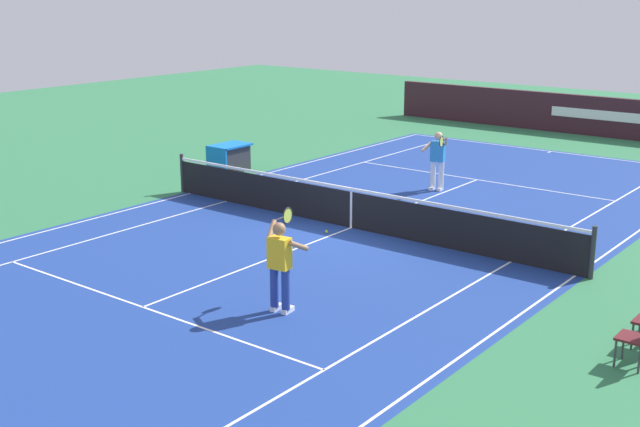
# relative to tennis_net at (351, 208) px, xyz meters

# --- Properties ---
(ground_plane) EXTENTS (60.00, 60.00, 0.00)m
(ground_plane) POSITION_rel_tennis_net_xyz_m (0.00, 0.00, -0.49)
(ground_plane) COLOR #2D7247
(court_slab) EXTENTS (24.20, 11.40, 0.00)m
(court_slab) POSITION_rel_tennis_net_xyz_m (0.00, 0.00, -0.49)
(court_slab) COLOR navy
(court_slab) RESTS_ON ground_plane
(court_line_markings) EXTENTS (23.85, 11.05, 0.01)m
(court_line_markings) POSITION_rel_tennis_net_xyz_m (0.00, 0.00, -0.49)
(court_line_markings) COLOR white
(court_line_markings) RESTS_ON ground_plane
(tennis_net) EXTENTS (0.10, 11.70, 1.08)m
(tennis_net) POSITION_rel_tennis_net_xyz_m (0.00, 0.00, 0.00)
(tennis_net) COLOR #2D2D33
(tennis_net) RESTS_ON ground_plane
(stadium_barrier) EXTENTS (0.26, 17.00, 1.51)m
(stadium_barrier) POSITION_rel_tennis_net_xyz_m (-15.90, 0.00, 0.26)
(stadium_barrier) COLOR #381923
(stadium_barrier) RESTS_ON ground_plane
(tennis_player_near) EXTENTS (1.03, 0.80, 1.70)m
(tennis_player_near) POSITION_rel_tennis_net_xyz_m (5.03, 2.09, 0.44)
(tennis_player_near) COLOR navy
(tennis_player_near) RESTS_ON ground_plane
(tennis_player_far) EXTENTS (1.01, 0.84, 1.70)m
(tennis_player_far) POSITION_rel_tennis_net_xyz_m (-4.55, -0.31, 0.44)
(tennis_player_far) COLOR white
(tennis_player_far) RESTS_ON ground_plane
(tennis_ball) EXTENTS (0.07, 0.07, 0.07)m
(tennis_ball) POSITION_rel_tennis_net_xyz_m (0.70, -0.21, -0.46)
(tennis_ball) COLOR #CCE01E
(tennis_ball) RESTS_ON ground_plane
(spectator_chair_2) EXTENTS (0.44, 0.44, 0.88)m
(spectator_chair_2) POSITION_rel_tennis_net_xyz_m (3.43, 7.77, 0.03)
(spectator_chair_2) COLOR #38383D
(spectator_chair_2) RESTS_ON ground_plane
(equipment_cart_tarped) EXTENTS (1.25, 0.84, 0.85)m
(equipment_cart_tarped) POSITION_rel_tennis_net_xyz_m (-2.70, -6.58, -0.05)
(equipment_cart_tarped) COLOR #2D2D33
(equipment_cart_tarped) RESTS_ON ground_plane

